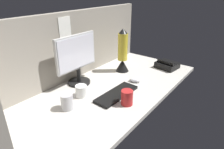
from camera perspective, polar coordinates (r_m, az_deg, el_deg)
The scene contains 10 objects.
ground_plane at distance 152.05cm, azimuth -2.35°, elevation -5.22°, with size 180.00×80.00×3.00cm, color beige.
cubicle_wall_back at distance 165.46cm, azimuth -12.63°, elevation 7.78°, with size 180.00×5.50×55.60cm.
monitor at distance 156.72cm, azimuth -10.18°, elevation 4.78°, with size 38.70×18.00×40.09cm.
keyboard at distance 144.90cm, azimuth 1.34°, elevation -5.69°, with size 37.00×13.00×2.00cm, color black.
mouse at distance 164.80cm, azimuth 6.63°, elevation -1.62°, with size 5.60×9.60×3.40cm, color silver.
mug_ceramic_white at distance 143.74cm, azimuth -8.92°, elevation -4.77°, with size 8.35×8.35×8.60cm.
mug_red_plastic at distance 132.82cm, azimuth 4.37°, elevation -6.70°, with size 8.01×8.01×10.46cm.
mug_steel at distance 131.25cm, azimuth -12.93°, elevation -7.69°, with size 8.12×8.12×10.65cm.
lava_lamp at distance 180.02cm, azimuth 3.09°, elevation 6.01°, with size 12.19×12.19×39.90cm.
desk_phone at distance 198.25cm, azimuth 15.69°, elevation 2.71°, with size 19.57×21.26×8.80cm.
Camera 1 is at (-100.24, -85.72, 74.16)cm, focal length 31.46 mm.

